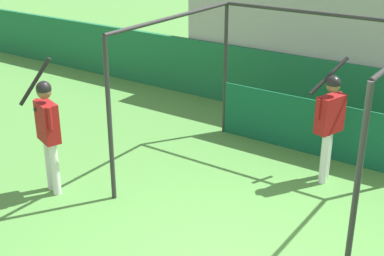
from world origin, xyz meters
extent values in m
cube|color=#196038|center=(0.00, 5.41, 0.66)|extent=(24.00, 0.12, 1.31)
cube|color=navy|center=(-3.58, 5.87, 1.36)|extent=(0.45, 0.40, 0.10)
cube|color=navy|center=(-3.58, 6.05, 1.59)|extent=(0.45, 0.06, 0.40)
cube|color=navy|center=(-3.03, 5.87, 1.36)|extent=(0.45, 0.40, 0.10)
cube|color=navy|center=(-3.03, 6.05, 1.59)|extent=(0.45, 0.06, 0.40)
cube|color=navy|center=(-2.48, 5.87, 1.36)|extent=(0.45, 0.40, 0.10)
cube|color=navy|center=(-2.48, 6.05, 1.59)|extent=(0.45, 0.06, 0.40)
cube|color=navy|center=(-1.92, 5.87, 1.36)|extent=(0.45, 0.40, 0.10)
cube|color=navy|center=(-1.92, 6.05, 1.59)|extent=(0.45, 0.06, 0.40)
cube|color=navy|center=(-1.38, 5.87, 1.36)|extent=(0.45, 0.40, 0.10)
cube|color=navy|center=(-1.38, 6.05, 1.59)|extent=(0.45, 0.06, 0.40)
cube|color=navy|center=(-0.83, 5.87, 1.36)|extent=(0.45, 0.40, 0.10)
cube|color=navy|center=(-0.83, 6.05, 1.59)|extent=(0.45, 0.06, 0.40)
cube|color=navy|center=(-0.27, 5.87, 1.36)|extent=(0.45, 0.40, 0.10)
cube|color=navy|center=(-0.27, 6.05, 1.59)|extent=(0.45, 0.06, 0.40)
cube|color=navy|center=(-3.58, 6.67, 1.76)|extent=(0.45, 0.40, 0.10)
cube|color=navy|center=(-3.58, 6.85, 1.99)|extent=(0.45, 0.06, 0.40)
cube|color=navy|center=(-3.03, 6.67, 1.76)|extent=(0.45, 0.40, 0.10)
cube|color=navy|center=(-3.03, 6.85, 1.99)|extent=(0.45, 0.06, 0.40)
cube|color=navy|center=(-2.48, 6.67, 1.76)|extent=(0.45, 0.40, 0.10)
cube|color=navy|center=(-2.48, 6.85, 1.99)|extent=(0.45, 0.06, 0.40)
cube|color=navy|center=(-1.92, 6.67, 1.76)|extent=(0.45, 0.40, 0.10)
cube|color=navy|center=(-1.92, 6.85, 1.99)|extent=(0.45, 0.06, 0.40)
cube|color=navy|center=(-1.38, 6.67, 1.76)|extent=(0.45, 0.40, 0.10)
cube|color=navy|center=(-1.38, 6.85, 1.99)|extent=(0.45, 0.06, 0.40)
cube|color=navy|center=(-0.83, 6.67, 1.76)|extent=(0.45, 0.40, 0.10)
cube|color=navy|center=(-0.83, 6.85, 1.99)|extent=(0.45, 0.06, 0.40)
cube|color=navy|center=(-1.38, 7.47, 2.16)|extent=(0.45, 0.40, 0.10)
cube|color=navy|center=(-0.83, 7.47, 2.16)|extent=(0.45, 0.40, 0.10)
cylinder|color=#282828|center=(-2.39, 0.68, 1.25)|extent=(0.07, 0.07, 2.50)
cylinder|color=#282828|center=(1.21, 0.68, 1.25)|extent=(0.07, 0.07, 2.50)
cylinder|color=#282828|center=(-2.39, 3.87, 1.25)|extent=(0.07, 0.07, 2.50)
cylinder|color=#282828|center=(-2.39, 2.27, 2.50)|extent=(0.06, 3.19, 0.06)
cylinder|color=#282828|center=(-0.59, 3.87, 2.50)|extent=(3.60, 0.06, 0.06)
cube|color=#0F5133|center=(-0.59, 3.85, 0.51)|extent=(3.53, 0.03, 1.02)
cylinder|color=silver|center=(0.03, 2.94, 0.42)|extent=(0.16, 0.16, 0.84)
cylinder|color=silver|center=(-0.02, 3.18, 0.42)|extent=(0.16, 0.16, 0.84)
cube|color=maroon|center=(0.01, 3.06, 1.13)|extent=(0.35, 0.52, 0.59)
sphere|color=brown|center=(0.01, 3.06, 1.59)|extent=(0.21, 0.21, 0.21)
sphere|color=black|center=(0.01, 3.06, 1.64)|extent=(0.22, 0.22, 0.22)
cylinder|color=maroon|center=(-0.10, 2.83, 1.27)|extent=(0.09, 0.09, 0.33)
cylinder|color=maroon|center=(0.04, 3.31, 1.27)|extent=(0.09, 0.09, 0.33)
cylinder|color=black|center=(-0.20, 3.41, 1.63)|extent=(0.39, 0.69, 0.55)
sphere|color=black|center=(0.12, 3.25, 1.38)|extent=(0.08, 0.08, 0.08)
cylinder|color=silver|center=(-3.20, 0.27, 0.43)|extent=(0.17, 0.17, 0.86)
cylinder|color=silver|center=(-3.38, 0.34, 0.43)|extent=(0.17, 0.17, 0.86)
cube|color=maroon|center=(-3.29, 0.30, 1.16)|extent=(0.48, 0.35, 0.61)
sphere|color=brown|center=(-3.29, 0.30, 1.63)|extent=(0.21, 0.21, 0.21)
sphere|color=black|center=(-3.29, 0.30, 1.68)|extent=(0.22, 0.22, 0.22)
cylinder|color=maroon|center=(-3.09, 0.19, 1.30)|extent=(0.09, 0.09, 0.33)
cylinder|color=maroon|center=(-3.52, 0.34, 1.30)|extent=(0.09, 0.09, 0.33)
cylinder|color=black|center=(-3.62, 0.43, 1.69)|extent=(0.42, 0.42, 0.73)
sphere|color=black|center=(-3.45, 0.25, 1.34)|extent=(0.08, 0.08, 0.08)
camera|label=1|loc=(2.63, -4.51, 4.09)|focal=50.00mm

